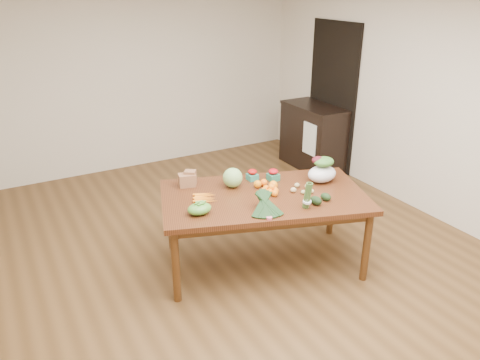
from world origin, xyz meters
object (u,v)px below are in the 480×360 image
dining_table (263,229)px  kale_bunch (267,205)px  cabinet (313,137)px  mandarin_cluster (272,189)px  paper_bag (187,179)px  cabbage (233,178)px  asparagus_bundle (308,195)px  salad_bag (322,171)px

dining_table → kale_bunch: bearing=-99.9°
kale_bunch → dining_table: bearing=80.1°
cabinet → mandarin_cluster: cabinet is taller
cabinet → paper_bag: size_ratio=4.80×
dining_table → cabbage: (-0.17, 0.30, 0.47)m
dining_table → asparagus_bundle: bearing=-48.5°
cabinet → cabbage: cabbage is taller
cabinet → kale_bunch: cabinet is taller
paper_bag → cabinet: bearing=27.6°
cabbage → asparagus_bundle: 0.81m
dining_table → cabbage: cabbage is taller
paper_bag → dining_table: bearing=-44.2°
paper_bag → asparagus_bundle: bearing=-52.8°
kale_bunch → asparagus_bundle: bearing=6.0°
cabbage → kale_bunch: size_ratio=0.48×
cabinet → asparagus_bundle: (-1.84, -2.31, 0.40)m
cabbage → mandarin_cluster: bearing=-51.7°
dining_table → mandarin_cluster: 0.43m
dining_table → cabbage: bearing=138.3°
asparagus_bundle → paper_bag: bearing=145.9°
cabinet → asparagus_bundle: bearing=-128.7°
salad_bag → paper_bag: bearing=155.5°
asparagus_bundle → kale_bunch: bearing=-174.0°
dining_table → paper_bag: bearing=154.5°
cabbage → salad_bag: bearing=-20.9°
kale_bunch → asparagus_bundle: asparagus_bundle is taller
dining_table → mandarin_cluster: (0.08, -0.01, 0.43)m
mandarin_cluster → asparagus_bundle: (0.10, -0.41, 0.07)m
salad_bag → mandarin_cluster: bearing=179.4°
paper_bag → salad_bag: size_ratio=0.71×
paper_bag → cabbage: cabbage is taller
mandarin_cluster → asparagus_bundle: 0.43m
paper_bag → cabbage: (0.38, -0.23, 0.02)m
paper_bag → salad_bag: salad_bag is taller
cabinet → paper_bag: 2.93m
asparagus_bundle → cabbage: bearing=134.4°
paper_bag → salad_bag: bearing=-24.5°
cabbage → mandarin_cluster: size_ratio=1.07×
asparagus_bundle → mandarin_cluster: bearing=122.7°
dining_table → cabbage: size_ratio=9.89×
paper_bag → mandarin_cluster: size_ratio=1.18×
paper_bag → asparagus_bundle: (0.73, -0.96, 0.05)m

